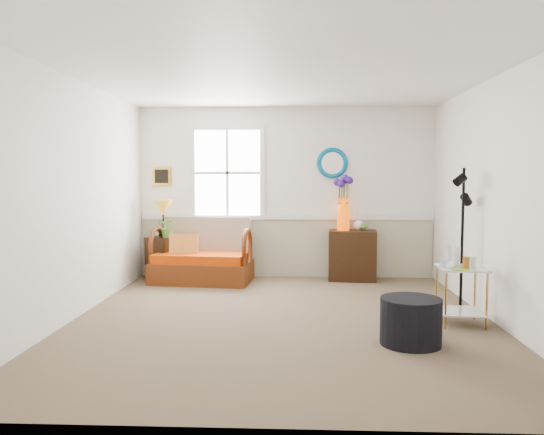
{
  "coord_description": "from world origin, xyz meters",
  "views": [
    {
      "loc": [
        0.14,
        -5.63,
        1.53
      ],
      "look_at": [
        -0.12,
        0.35,
        1.08
      ],
      "focal_mm": 35.0,
      "sensor_mm": 36.0,
      "label": 1
    }
  ],
  "objects_px": {
    "loveseat": "(202,251)",
    "lamp_stand": "(162,258)",
    "cabinet": "(352,255)",
    "ottoman": "(411,321)",
    "floor_lamp": "(462,239)",
    "side_table": "(461,296)"
  },
  "relations": [
    {
      "from": "cabinet",
      "to": "side_table",
      "type": "height_order",
      "value": "cabinet"
    },
    {
      "from": "loveseat",
      "to": "lamp_stand",
      "type": "xyz_separation_m",
      "value": [
        -0.63,
        0.17,
        -0.14
      ]
    },
    {
      "from": "floor_lamp",
      "to": "ottoman",
      "type": "distance_m",
      "value": 1.69
    },
    {
      "from": "side_table",
      "to": "loveseat",
      "type": "bearing_deg",
      "value": 145.83
    },
    {
      "from": "loveseat",
      "to": "ottoman",
      "type": "xyz_separation_m",
      "value": [
        2.43,
        -2.8,
        -0.25
      ]
    },
    {
      "from": "lamp_stand",
      "to": "cabinet",
      "type": "bearing_deg",
      "value": 1.88
    },
    {
      "from": "loveseat",
      "to": "floor_lamp",
      "type": "bearing_deg",
      "value": -18.36
    },
    {
      "from": "floor_lamp",
      "to": "ottoman",
      "type": "bearing_deg",
      "value": -142.21
    },
    {
      "from": "ottoman",
      "to": "side_table",
      "type": "bearing_deg",
      "value": 46.36
    },
    {
      "from": "loveseat",
      "to": "side_table",
      "type": "bearing_deg",
      "value": -28.22
    },
    {
      "from": "lamp_stand",
      "to": "side_table",
      "type": "relative_size",
      "value": 1.07
    },
    {
      "from": "cabinet",
      "to": "ottoman",
      "type": "bearing_deg",
      "value": -80.89
    },
    {
      "from": "lamp_stand",
      "to": "ottoman",
      "type": "xyz_separation_m",
      "value": [
        3.06,
        -2.97,
        -0.11
      ]
    },
    {
      "from": "side_table",
      "to": "lamp_stand",
      "type": "bearing_deg",
      "value": 148.69
    },
    {
      "from": "side_table",
      "to": "ottoman",
      "type": "relative_size",
      "value": 1.08
    },
    {
      "from": "cabinet",
      "to": "ottoman",
      "type": "distance_m",
      "value": 3.07
    },
    {
      "from": "loveseat",
      "to": "cabinet",
      "type": "relative_size",
      "value": 1.9
    },
    {
      "from": "loveseat",
      "to": "side_table",
      "type": "relative_size",
      "value": 2.35
    },
    {
      "from": "lamp_stand",
      "to": "cabinet",
      "type": "distance_m",
      "value": 2.85
    },
    {
      "from": "loveseat",
      "to": "cabinet",
      "type": "distance_m",
      "value": 2.24
    },
    {
      "from": "lamp_stand",
      "to": "side_table",
      "type": "height_order",
      "value": "lamp_stand"
    },
    {
      "from": "side_table",
      "to": "cabinet",
      "type": "bearing_deg",
      "value": 110.33
    }
  ]
}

